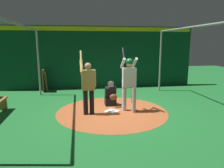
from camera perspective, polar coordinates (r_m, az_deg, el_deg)
ground_plane at (r=7.18m, az=-0.00°, el=-7.46°), size 25.76×25.76×0.00m
dirt_circle at (r=7.18m, az=-0.00°, el=-7.43°), size 3.72×3.72×0.01m
home_plate at (r=7.18m, az=-0.00°, el=-7.37°), size 0.59×0.59×0.01m
batter at (r=6.96m, az=4.63°, el=1.24°), size 0.68×0.49×2.14m
catcher at (r=7.79m, az=-0.37°, el=-3.26°), size 0.58×0.40×0.92m
visitor at (r=6.72m, az=-6.49°, el=-0.24°), size 0.55×0.50×2.05m
back_wall at (r=10.81m, az=-3.43°, el=7.26°), size 0.22×9.76×3.12m
cage_frame at (r=6.82m, az=-0.00°, el=8.81°), size 5.64×5.64×2.85m
bat_rack at (r=10.76m, az=-17.71°, el=0.94°), size 1.06×0.20×1.05m
baseball_0 at (r=6.93m, az=0.78°, el=-7.79°), size 0.07×0.07×0.07m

